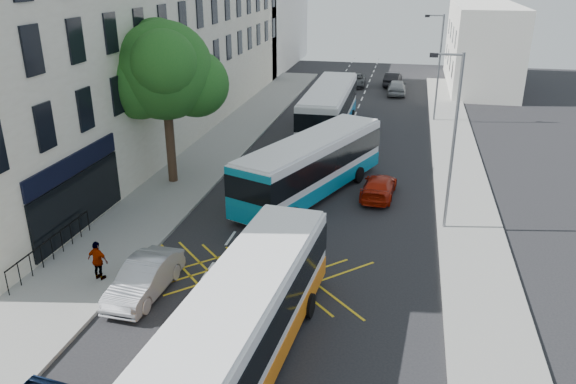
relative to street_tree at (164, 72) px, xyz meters
The scene contains 19 objects.
ground 18.33m from the street_tree, 60.38° to the right, with size 120.00×120.00×0.00m, color black.
pavement_left 6.22m from the street_tree, 73.47° to the left, with size 5.00×70.00×0.15m, color gray.
pavement_right 17.17m from the street_tree, ahead, with size 3.00×70.00×0.15m, color gray.
terrace_main 11.00m from the street_tree, 119.95° to the left, with size 8.30×45.00×13.50m.
terrace_far 40.43m from the street_tree, 97.81° to the left, with size 8.00×20.00×10.00m, color silver.
building_right 38.43m from the street_tree, 59.43° to the left, with size 6.00×18.00×8.00m, color silver.
street_tree is the anchor object (origin of this frame).
lamp_near 15.10m from the street_tree, 11.40° to the right, with size 1.45×0.15×8.00m.
lamp_far 22.57m from the street_tree, 49.19° to the left, with size 1.45×0.15×8.00m.
railings 11.22m from the street_tree, 97.02° to the right, with size 0.08×5.60×1.14m, color black, non-canonical shape.
bus_near 17.07m from the street_tree, 59.15° to the right, with size 3.34×11.01×3.05m.
bus_mid 9.22m from the street_tree, ahead, with size 6.52×11.41×3.16m.
bus_far 14.74m from the street_tree, 59.52° to the left, with size 3.10×12.20×3.43m.
parked_car_silver 12.94m from the street_tree, 71.96° to the right, with size 1.44×4.12×1.36m, color #A9ABB1.
red_hatchback 12.88m from the street_tree, ahead, with size 1.64×4.03×1.17m, color #9E1806.
distant_car_grey 31.17m from the street_tree, 76.29° to the left, with size 2.00×4.34×1.21m, color #3E4246.
distant_car_silver 29.52m from the street_tree, 66.53° to the left, with size 1.70×4.22×1.44m, color #94979B.
distant_car_dark 33.08m from the street_tree, 70.27° to the left, with size 1.45×4.16×1.37m, color black.
pedestrian_far 12.03m from the street_tree, 81.95° to the right, with size 0.94×0.39×1.60m, color gray.
Camera 1 is at (4.18, -12.74, 11.51)m, focal length 35.00 mm.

